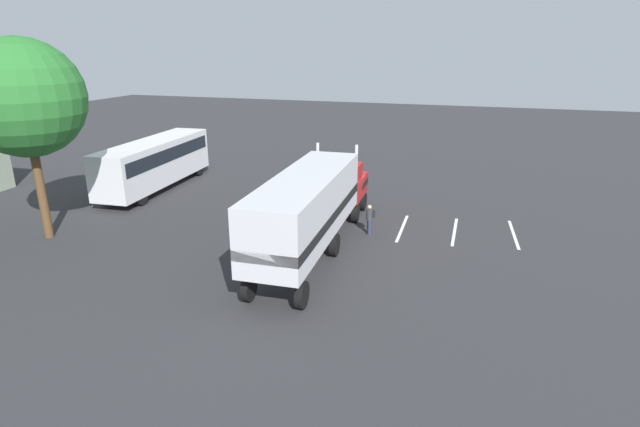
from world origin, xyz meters
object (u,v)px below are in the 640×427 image
object	(u,v)px
semi_truck	(313,203)
parked_bus	(155,160)
person_bystander	(370,218)
tree_center	(24,98)

from	to	relation	value
semi_truck	parked_bus	size ratio (longest dim) A/B	1.28
person_bystander	parked_bus	size ratio (longest dim) A/B	0.15
tree_center	semi_truck	bearing A→B (deg)	-80.85
semi_truck	tree_center	distance (m)	14.91
semi_truck	tree_center	size ratio (longest dim) A/B	1.41
person_bystander	semi_truck	bearing A→B (deg)	147.21
tree_center	person_bystander	bearing A→B (deg)	-71.10
person_bystander	tree_center	size ratio (longest dim) A/B	0.16
semi_truck	person_bystander	distance (m)	4.20
semi_truck	person_bystander	size ratio (longest dim) A/B	8.74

